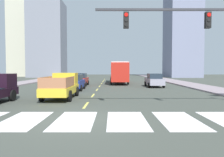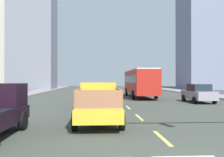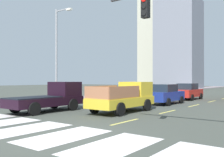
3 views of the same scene
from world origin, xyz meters
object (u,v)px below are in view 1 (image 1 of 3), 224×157
(sedan_mid, at_px, (80,79))
(sedan_far, at_px, (74,82))
(pickup_stakebed, at_px, (62,86))
(city_bus, at_px, (118,71))
(sedan_near_right, at_px, (154,80))

(sedan_mid, bearing_deg, sedan_far, -89.58)
(pickup_stakebed, distance_m, city_bus, 18.09)
(city_bus, xyz_separation_m, sedan_far, (-5.22, -11.06, -1.09))
(city_bus, xyz_separation_m, sedan_near_right, (4.29, -7.04, -1.09))
(pickup_stakebed, height_order, sedan_mid, pickup_stakebed)
(sedan_far, bearing_deg, sedan_near_right, 24.14)
(pickup_stakebed, distance_m, sedan_far, 6.29)
(pickup_stakebed, bearing_deg, sedan_near_right, 48.84)
(pickup_stakebed, bearing_deg, city_bus, 74.79)
(city_bus, bearing_deg, pickup_stakebed, -106.25)
(pickup_stakebed, relative_size, city_bus, 0.48)
(city_bus, height_order, sedan_mid, city_bus)
(pickup_stakebed, height_order, city_bus, city_bus)
(city_bus, bearing_deg, sedan_far, -115.21)
(sedan_mid, bearing_deg, pickup_stakebed, -90.12)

